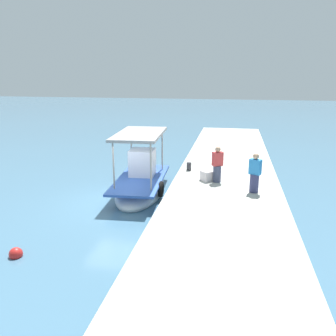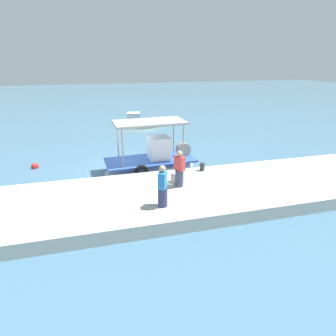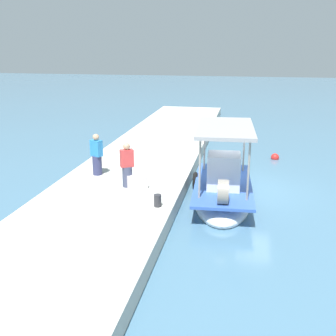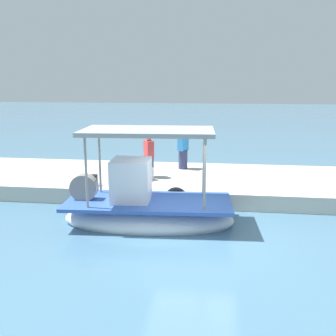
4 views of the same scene
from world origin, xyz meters
name	(u,v)px [view 2 (image 2 of 4)]	position (x,y,z in m)	size (l,w,h in m)	color
ground_plane	(124,169)	(0.00, 0.00, 0.00)	(120.00, 120.00, 0.00)	#47708C
dock_quay	(137,201)	(0.00, -4.55, 0.28)	(36.00, 4.81, 0.55)	beige
main_fishing_boat	(152,163)	(1.46, -0.71, 0.49)	(5.14, 2.38, 3.16)	white
fisherman_near_bollard	(179,170)	(1.98, -4.15, 1.30)	(0.50, 0.53, 1.64)	#3E445F
fisherman_by_crate	(163,188)	(0.83, -5.74, 1.31)	(0.49, 0.54, 1.66)	navy
mooring_bollard	(202,167)	(3.64, -2.65, 0.76)	(0.24, 0.24, 0.40)	#2D2D33
cargo_crate	(179,178)	(2.10, -3.74, 0.79)	(0.62, 0.49, 0.46)	silver
marker_buoy	(35,166)	(-4.93, 1.52, 0.08)	(0.41, 0.41, 0.41)	red
moored_boat_near	(137,124)	(2.41, 10.42, 0.24)	(4.08, 2.15, 1.56)	gold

